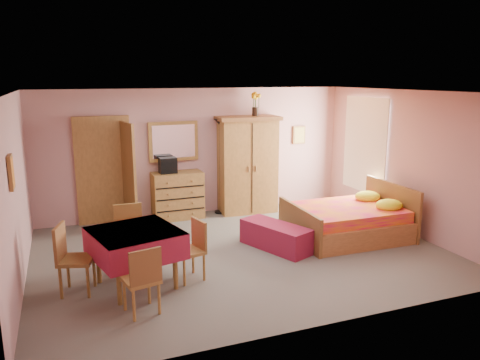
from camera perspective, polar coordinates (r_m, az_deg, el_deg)
name	(u,v)px	position (r m, az deg, el deg)	size (l,w,h in m)	color
floor	(241,252)	(7.79, 0.11, -8.79)	(6.50, 6.50, 0.00)	#68645B
ceiling	(241,92)	(7.26, 0.12, 10.68)	(6.50, 6.50, 0.00)	brown
wall_back	(197,152)	(9.75, -5.21, 3.44)	(6.50, 0.10, 2.60)	tan
wall_front	(323,219)	(5.24, 10.07, -4.71)	(6.50, 0.10, 2.60)	tan
wall_left	(16,193)	(6.97, -25.67, -1.45)	(0.10, 5.00, 2.60)	tan
wall_right	(406,162)	(9.09, 19.60, 2.09)	(0.10, 5.00, 2.60)	tan
doorway	(104,172)	(9.44, -16.28, 0.99)	(1.06, 0.12, 2.15)	#9E6B35
window	(365,145)	(9.97, 15.03, 4.13)	(0.08, 1.40, 1.95)	white
picture_left	(11,172)	(6.30, -26.13, 0.86)	(0.04, 0.32, 0.42)	orange
picture_back	(299,135)	(10.57, 7.21, 5.47)	(0.30, 0.04, 0.40)	#D8BF59
chest_of_drawers	(178,195)	(9.55, -7.61, -1.87)	(1.00, 0.50, 0.95)	olive
wall_mirror	(174,141)	(9.55, -8.10, 4.69)	(1.02, 0.05, 0.80)	white
stereo	(168,165)	(9.38, -8.79, 1.77)	(0.33, 0.25, 0.31)	black
floor_lamp	(220,167)	(9.73, -2.43, 1.62)	(0.25, 0.25, 1.99)	black
wardrobe	(248,165)	(9.81, 0.93, 1.86)	(1.29, 0.67, 2.03)	#A97739
sunflower_vase	(255,104)	(9.76, 1.90, 9.26)	(0.20, 0.20, 0.49)	yellow
bed	(347,212)	(8.58, 12.90, -3.85)	(1.99, 1.57, 0.92)	#DE1550
bench	(276,236)	(7.91, 4.37, -6.87)	(0.47, 1.27, 0.42)	maroon
dining_table	(136,258)	(6.63, -12.56, -9.30)	(1.09, 1.09, 0.80)	maroon
chair_south	(141,279)	(5.91, -12.00, -11.73)	(0.40, 0.40, 0.87)	#A77638
chair_north	(130,237)	(7.28, -13.24, -6.78)	(0.43, 0.43, 0.94)	olive
chair_west	(76,259)	(6.63, -19.31, -9.08)	(0.43, 0.43, 0.95)	olive
chair_east	(189,251)	(6.71, -6.30, -8.58)	(0.39, 0.39, 0.85)	#A57638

